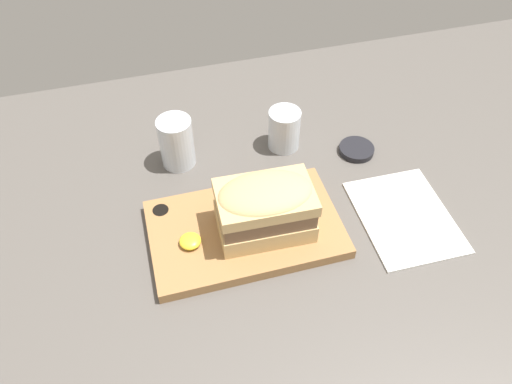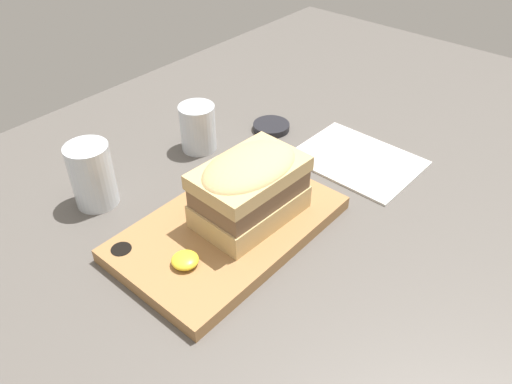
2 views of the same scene
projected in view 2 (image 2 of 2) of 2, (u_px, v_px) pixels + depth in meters
dining_table at (243, 214)px, 74.16cm from camera, size 165.45×95.51×2.00cm
serving_board at (228, 228)px, 68.81cm from camera, size 31.04×19.18×2.03cm
sandwich at (250, 186)px, 66.07cm from camera, size 15.27×10.17×9.82cm
mustard_dollop at (185, 260)px, 61.62cm from camera, size 3.45×3.45×1.38cm
water_glass at (93, 179)px, 72.35cm from camera, size 6.28×6.28×9.80cm
wine_glass at (198, 130)px, 84.49cm from camera, size 6.05×6.05×8.06cm
napkin at (357, 160)px, 83.42cm from camera, size 15.45×19.86×0.40cm
condiment_dish at (271, 127)px, 91.27cm from camera, size 6.67×6.67×1.17cm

